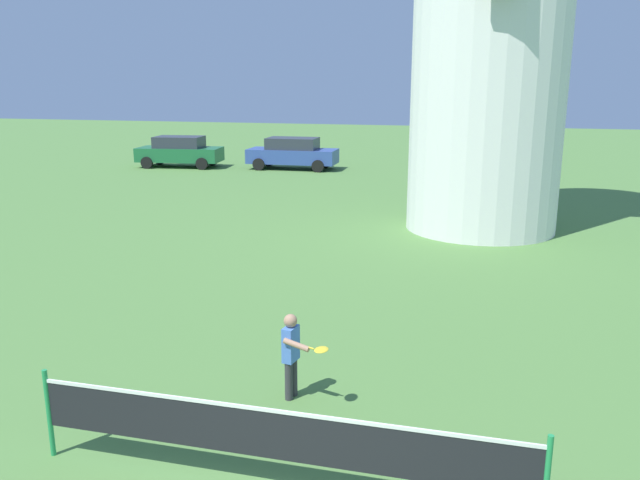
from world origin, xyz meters
The scene contains 4 objects.
tennis_net centered at (-0.26, 2.15, 0.69)m, with size 5.59×0.06×1.10m.
player_far centered at (-0.67, 4.23, 0.70)m, with size 0.71×0.60×1.24m.
parked_car_green centered at (-13.43, 26.26, 0.81)m, with size 4.39×2.26×1.56m.
parked_car_blue centered at (-7.61, 26.98, 0.81)m, with size 4.46×1.97×1.56m.
Camera 1 is at (1.75, -3.58, 4.34)m, focal length 35.80 mm.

